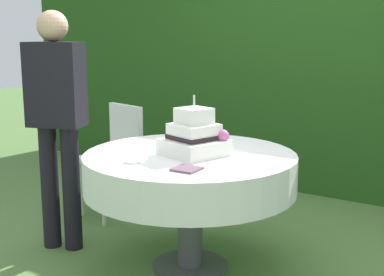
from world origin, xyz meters
name	(u,v)px	position (x,y,z in m)	size (l,w,h in m)	color
ground_plane	(190,267)	(0.00, 0.00, 0.00)	(20.00, 20.00, 0.00)	#547A3D
foliage_hedge	(318,67)	(0.00, 2.18, 1.14)	(6.74, 0.61, 2.28)	#234C19
cake_table	(190,173)	(0.00, 0.00, 0.62)	(1.29, 1.29, 0.74)	#4C4C51
wedding_cake	(195,138)	(0.04, -0.02, 0.84)	(0.41, 0.41, 0.36)	white
serving_plate_near	(133,161)	(-0.15, -0.36, 0.74)	(0.10, 0.10, 0.01)	white
serving_plate_far	(206,138)	(-0.15, 0.43, 0.74)	(0.15, 0.15, 0.01)	white
napkin_stack	(187,169)	(0.20, -0.34, 0.74)	(0.14, 0.14, 0.01)	#6B4C60
garden_chair	(116,149)	(-1.05, 0.52, 0.54)	(0.48, 0.48, 0.89)	white
standing_person	(57,114)	(-0.91, -0.21, 0.93)	(0.41, 0.31, 1.60)	black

